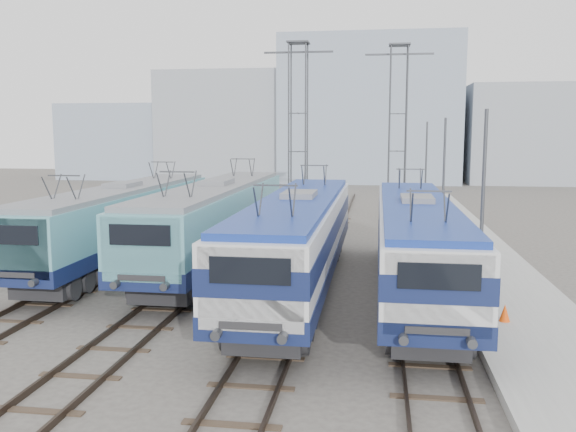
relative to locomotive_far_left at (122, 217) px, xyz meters
The scene contains 16 objects.
ground 11.56m from the locomotive_far_left, 53.47° to the right, with size 160.00×160.00×0.00m, color #514C47.
platform 17.12m from the locomotive_far_left, ahead, with size 4.00×70.00×0.30m, color #9E9E99.
locomotive_far_left is the anchor object (origin of this frame).
locomotive_center_left 4.51m from the locomotive_far_left, ahead, with size 2.98×18.85×3.55m.
locomotive_center_right 9.85m from the locomotive_far_left, 24.03° to the right, with size 2.93×18.52×3.48m.
locomotive_far_right 14.04m from the locomotive_far_left, 15.95° to the right, with size 2.84×17.96×3.38m.
catenary_tower_west 15.19m from the locomotive_far_left, 62.35° to the left, with size 4.50×1.20×12.00m.
catenary_tower_east 20.41m from the locomotive_far_left, 48.33° to the left, with size 4.50×1.20×12.00m.
mast_front 16.96m from the locomotive_far_left, 24.86° to the right, with size 0.12×0.12×7.00m, color #3F4247.
mast_mid 16.16m from the locomotive_far_left, 17.66° to the left, with size 0.12×0.12×7.00m, color #3F4247.
mast_rear 22.85m from the locomotive_far_left, 47.73° to the left, with size 0.12×0.12×7.00m, color #3F4247.
safety_cone 17.88m from the locomotive_far_left, 25.32° to the right, with size 0.34×0.34×0.55m, color #F34C0B.
building_west 53.59m from the locomotive_far_left, 97.81° to the left, with size 18.00×12.00×14.00m, color #939BA4.
building_center 54.39m from the locomotive_far_left, 78.51° to the left, with size 22.00×14.00×18.00m, color #8F9EB2.
building_east 61.29m from the locomotive_far_left, 59.82° to the left, with size 16.00×12.00×12.00m, color #939BA4.
building_far_west 57.84m from the locomotive_far_left, 113.73° to the left, with size 14.00×10.00×10.00m, color #8F9EB2.
Camera 1 is at (5.27, -18.07, 6.27)m, focal length 38.00 mm.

